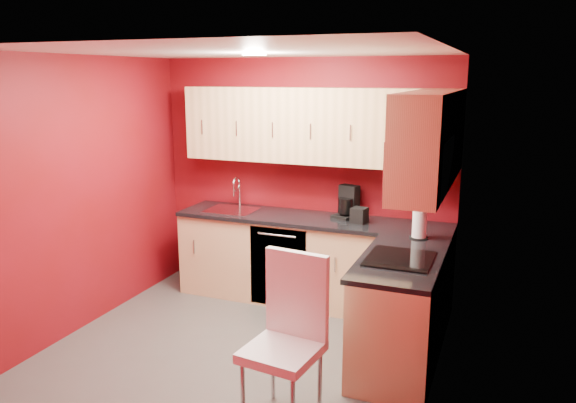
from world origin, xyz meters
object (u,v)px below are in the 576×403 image
Objects in this scene: paper_towel at (420,222)px; dining_chair at (282,343)px; microwave at (419,166)px; napkin_holder at (359,215)px; sink at (232,207)px; coffee_maker at (345,202)px.

paper_towel reaches higher than dining_chair.
microwave reaches higher than napkin_holder.
microwave is 0.66× the size of dining_chair.
microwave is 1.46× the size of sink.
microwave is at bearing -25.60° from sink.
napkin_holder is (0.18, -0.15, -0.09)m from coffee_maker.
microwave is 2.61× the size of paper_towel.
sink is 1.40m from napkin_holder.
sink reaches higher than dining_chair.
coffee_maker is at bearing 128.20° from microwave.
paper_towel is (0.62, -0.31, 0.07)m from napkin_holder.
napkin_holder is 2.03m from dining_chair.
paper_towel is at bearing -26.80° from napkin_holder.
sink is at bearing 178.45° from napkin_holder.
paper_towel is 0.25× the size of dining_chair.
microwave is 5.01× the size of napkin_holder.
napkin_holder is at bearing -19.22° from coffee_maker.
paper_towel is at bearing 76.81° from dining_chair.
dining_chair is at bearing -55.41° from sink.
dining_chair is at bearing -90.08° from napkin_holder.
sink reaches higher than coffee_maker.
paper_towel is at bearing 95.93° from microwave.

